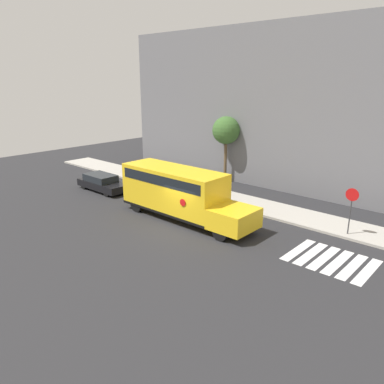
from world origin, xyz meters
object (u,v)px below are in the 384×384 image
(school_bus, at_px, (179,191))
(tree_near_sidewalk, at_px, (226,131))
(stop_sign, at_px, (351,205))
(parked_car, at_px, (102,183))

(school_bus, relative_size, tree_near_sidewalk, 1.69)
(school_bus, xyz_separation_m, stop_sign, (9.29, 4.25, 0.11))
(stop_sign, bearing_deg, tree_near_sidewalk, 158.72)
(stop_sign, relative_size, tree_near_sidewalk, 0.51)
(stop_sign, height_order, tree_near_sidewalk, tree_near_sidewalk)
(parked_car, xyz_separation_m, stop_sign, (18.21, 3.92, 1.26))
(school_bus, bearing_deg, parked_car, 177.85)
(parked_car, bearing_deg, school_bus, -2.15)
(stop_sign, distance_m, tree_near_sidewalk, 13.64)
(school_bus, distance_m, tree_near_sidewalk, 10.02)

